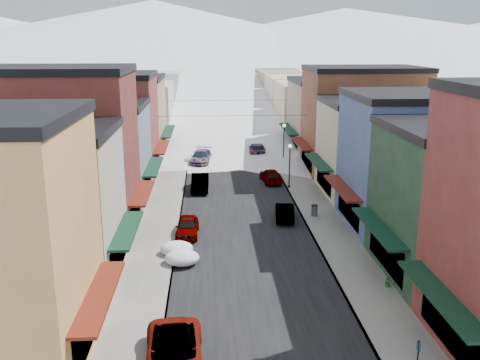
{
  "coord_description": "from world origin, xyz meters",
  "views": [
    {
      "loc": [
        -2.63,
        -18.12,
        14.3
      ],
      "look_at": [
        0.0,
        25.48,
        2.76
      ],
      "focal_mm": 40.0,
      "sensor_mm": 36.0,
      "label": 1
    }
  ],
  "objects": [
    {
      "name": "road",
      "position": [
        0.0,
        60.0,
        0.01
      ],
      "size": [
        10.0,
        160.0,
        0.01
      ],
      "primitive_type": "cube",
      "color": "black",
      "rests_on": "ground"
    },
    {
      "name": "sidewalk_left",
      "position": [
        -6.6,
        60.0,
        0.07
      ],
      "size": [
        3.2,
        160.0,
        0.15
      ],
      "primitive_type": "cube",
      "color": "gray",
      "rests_on": "ground"
    },
    {
      "name": "sidewalk_right",
      "position": [
        6.6,
        60.0,
        0.07
      ],
      "size": [
        3.2,
        160.0,
        0.15
      ],
      "primitive_type": "cube",
      "color": "gray",
      "rests_on": "ground"
    },
    {
      "name": "curb_left",
      "position": [
        -5.05,
        60.0,
        0.07
      ],
      "size": [
        0.1,
        160.0,
        0.15
      ],
      "primitive_type": "cube",
      "color": "slate",
      "rests_on": "ground"
    },
    {
      "name": "curb_right",
      "position": [
        5.05,
        60.0,
        0.07
      ],
      "size": [
        0.1,
        160.0,
        0.15
      ],
      "primitive_type": "cube",
      "color": "slate",
      "rests_on": "ground"
    },
    {
      "name": "bldg_l_cream",
      "position": [
        -13.19,
        12.5,
        4.76
      ],
      "size": [
        11.3,
        8.2,
        9.5
      ],
      "color": "#B7AE93",
      "rests_on": "ground"
    },
    {
      "name": "bldg_l_brick_near",
      "position": [
        -13.69,
        20.5,
        6.26
      ],
      "size": [
        12.3,
        8.2,
        12.5
      ],
      "color": "maroon",
      "rests_on": "ground"
    },
    {
      "name": "bldg_l_grayblue",
      "position": [
        -13.19,
        29.0,
        4.51
      ],
      "size": [
        11.3,
        9.2,
        9.0
      ],
      "color": "slate",
      "rests_on": "ground"
    },
    {
      "name": "bldg_l_brick_far",
      "position": [
        -14.19,
        38.0,
        5.51
      ],
      "size": [
        13.3,
        9.2,
        11.0
      ],
      "color": "maroon",
      "rests_on": "ground"
    },
    {
      "name": "bldg_l_tan",
      "position": [
        -13.19,
        48.0,
        5.01
      ],
      "size": [
        11.3,
        11.2,
        10.0
      ],
      "color": "tan",
      "rests_on": "ground"
    },
    {
      "name": "bldg_r_green",
      "position": [
        13.19,
        12.0,
        4.76
      ],
      "size": [
        11.3,
        9.2,
        9.5
      ],
      "color": "#1B3824",
      "rests_on": "ground"
    },
    {
      "name": "bldg_r_blue",
      "position": [
        13.19,
        21.0,
        5.26
      ],
      "size": [
        11.3,
        9.2,
        10.5
      ],
      "color": "#3E578D",
      "rests_on": "ground"
    },
    {
      "name": "bldg_r_cream",
      "position": [
        13.69,
        30.0,
        4.51
      ],
      "size": [
        12.3,
        9.2,
        9.0
      ],
      "color": "beige",
      "rests_on": "ground"
    },
    {
      "name": "bldg_r_brick_far",
      "position": [
        14.19,
        39.0,
        5.76
      ],
      "size": [
        13.3,
        9.2,
        11.5
      ],
      "color": "brown",
      "rests_on": "ground"
    },
    {
      "name": "bldg_r_tan",
      "position": [
        13.19,
        49.0,
        4.76
      ],
      "size": [
        11.3,
        11.2,
        9.5
      ],
      "color": "#937C60",
      "rests_on": "ground"
    },
    {
      "name": "distant_blocks",
      "position": [
        0.0,
        83.0,
        4.0
      ],
      "size": [
        34.0,
        55.0,
        8.0
      ],
      "color": "gray",
      "rests_on": "ground"
    },
    {
      "name": "mountain_ridge",
      "position": [
        -19.47,
        277.18,
        14.36
      ],
      "size": [
        670.0,
        340.0,
        34.0
      ],
      "color": "silver",
      "rests_on": "ground"
    },
    {
      "name": "overhead_cables",
      "position": [
        0.0,
        47.5,
        6.2
      ],
      "size": [
        16.4,
        15.04,
        0.04
      ],
      "color": "black",
      "rests_on": "ground"
    },
    {
      "name": "car_white_suv",
      "position": [
        -4.3,
        3.0,
        0.77
      ],
      "size": [
        2.85,
        5.7,
        1.55
      ],
      "primitive_type": "imported",
      "rotation": [
        0.0,
        0.0,
        0.05
      ],
      "color": "silver",
      "rests_on": "ground"
    },
    {
      "name": "car_silver_sedan",
      "position": [
        -4.3,
        19.88,
        0.69
      ],
      "size": [
        1.76,
        4.09,
        1.38
      ],
      "primitive_type": "imported",
      "rotation": [
        0.0,
        0.0,
        -0.03
      ],
      "color": "#ABAEB3",
      "rests_on": "ground"
    },
    {
      "name": "car_dark_hatch",
      "position": [
        -3.5,
        32.25,
        0.77
      ],
      "size": [
        1.71,
        4.7,
        1.54
      ],
      "primitive_type": "imported",
      "rotation": [
        0.0,
        0.0,
        -0.02
      ],
      "color": "black",
      "rests_on": "ground"
    },
    {
      "name": "car_silver_wagon",
      "position": [
        -3.5,
        43.62,
        0.81
      ],
      "size": [
        2.94,
        5.82,
        1.62
      ],
      "primitive_type": "imported",
      "rotation": [
        0.0,
        0.0,
        -0.12
      ],
      "color": "#A5A7AE",
      "rests_on": "ground"
    },
    {
      "name": "car_green_sedan",
      "position": [
        3.5,
        23.06,
        0.68
      ],
      "size": [
        1.87,
        4.28,
        1.37
      ],
      "primitive_type": "imported",
      "rotation": [
        0.0,
        0.0,
        3.04
      ],
      "color": "black",
      "rests_on": "ground"
    },
    {
      "name": "car_gray_suv",
      "position": [
        3.72,
        34.79,
        0.72
      ],
      "size": [
        2.15,
        4.41,
        1.45
      ],
      "primitive_type": "imported",
      "rotation": [
        0.0,
        0.0,
        3.25
      ],
      "color": "gray",
      "rests_on": "ground"
    },
    {
      "name": "car_black_sedan",
      "position": [
        3.5,
        47.73,
        0.8
      ],
      "size": [
        2.44,
        5.58,
        1.59
      ],
      "primitive_type": "imported",
      "rotation": [
        0.0,
        0.0,
        3.1
      ],
      "color": "black",
      "rests_on": "ground"
    },
    {
      "name": "car_lane_silver",
      "position": [
        -0.73,
        52.4,
        0.73
      ],
      "size": [
        1.87,
        4.33,
        1.46
      ],
      "primitive_type": "imported",
      "rotation": [
        0.0,
        0.0,
        -0.03
      ],
      "color": "#93959B",
      "rests_on": "ground"
    },
    {
      "name": "car_lane_white",
      "position": [
        2.03,
        68.55,
        0.67
      ],
      "size": [
        2.63,
        4.98,
        1.34
      ],
      "primitive_type": "imported",
      "rotation": [
        0.0,
        0.0,
        3.05
      ],
      "color": "white",
      "rests_on": "ground"
    },
    {
      "name": "parking_sign",
      "position": [
        5.94,
        1.0,
        1.39
      ],
      "size": [
        0.07,
        0.29,
        2.12
      ],
      "color": "black",
      "rests_on": "sidewalk_right"
    },
    {
      "name": "trash_can",
      "position": [
        6.03,
        23.38,
        0.63
      ],
      "size": [
        0.55,
        0.55,
        0.93
      ],
      "color": "#5A5D5F",
      "rests_on": "sidewalk_right"
    },
    {
      "name": "streetlamp_near",
      "position": [
        5.28,
        32.35,
        2.86
      ],
      "size": [
        0.36,
        0.36,
        4.3
      ],
      "color": "black",
      "rests_on": "sidewalk_right"
    },
    {
      "name": "streetlamp_far",
      "position": [
        6.22,
        43.11,
        3.06
      ],
      "size": [
        0.38,
        0.38,
        4.61
      ],
      "color": "black",
      "rests_on": "sidewalk_right"
    },
    {
      "name": "planter_far",
      "position": [
        7.8,
        10.22,
        0.44
      ],
      "size": [
        0.4,
        0.4,
        0.59
      ],
      "primitive_type": "imported",
      "rotation": [
        0.0,
        0.0,
        0.23
      ],
      "color": "#2F622D",
      "rests_on": "sidewalk_right"
    },
    {
      "name": "snow_pile_near",
      "position": [
        -4.44,
        14.54,
        0.46
      ],
      "size": [
        2.27,
        2.6,
        0.96
      ],
      "color": "white",
      "rests_on": "ground"
    },
    {
      "name": "snow_pile_mid",
      "position": [
        -4.88,
        16.18,
        0.45
      ],
      "size": [
        2.25,
        2.58,
        0.95
      ],
      "color": "white",
      "rests_on": "ground"
    },
    {
      "name": "snow_pile_far",
      "position": [
        -4.28,
        43.37,
        0.52
      ],
      "size": [
        2.56,
        2.77,
        1.08
      ],
      "color": "white",
      "rests_on": "ground"
    }
  ]
}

